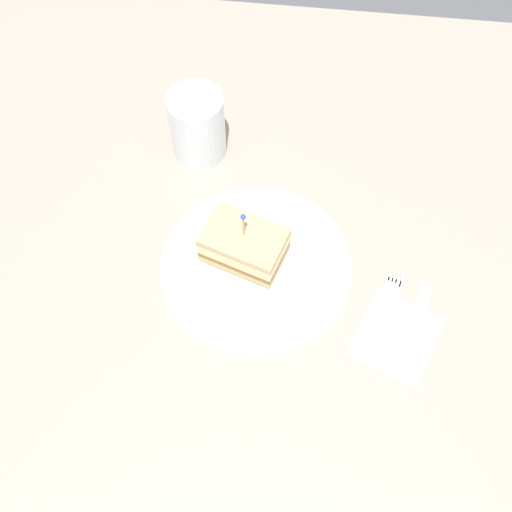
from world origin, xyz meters
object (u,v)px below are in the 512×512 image
object	(u,v)px
plate	(256,265)
sandwich_half_center	(244,245)
fork	(388,302)
napkin	(396,336)
knife	(419,319)
drink_glass	(198,128)

from	to	relation	value
plate	sandwich_half_center	xyz separation A→B (cm)	(-1.70, 1.24, 2.95)
plate	fork	world-z (taller)	plate
napkin	knife	world-z (taller)	knife
plate	knife	distance (cm)	22.21
fork	napkin	bearing A→B (deg)	-76.14
plate	napkin	bearing A→B (deg)	-22.87
sandwich_half_center	knife	size ratio (longest dim) A/B	0.98
plate	drink_glass	distance (cm)	21.98
drink_glass	napkin	world-z (taller)	drink_glass
plate	napkin	size ratio (longest dim) A/B	2.48
plate	sandwich_half_center	bearing A→B (deg)	143.86
drink_glass	knife	xyz separation A→B (cm)	(32.13, -24.01, -4.65)
sandwich_half_center	napkin	size ratio (longest dim) A/B	1.16
plate	sandwich_half_center	size ratio (longest dim) A/B	2.14
drink_glass	fork	distance (cm)	36.11
plate	sandwich_half_center	world-z (taller)	sandwich_half_center
sandwich_half_center	fork	size ratio (longest dim) A/B	0.91
fork	knife	world-z (taller)	same
drink_glass	knife	size ratio (longest dim) A/B	0.88
sandwich_half_center	drink_glass	world-z (taller)	drink_glass
plate	drink_glass	size ratio (longest dim) A/B	2.40
drink_glass	napkin	bearing A→B (deg)	-42.33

